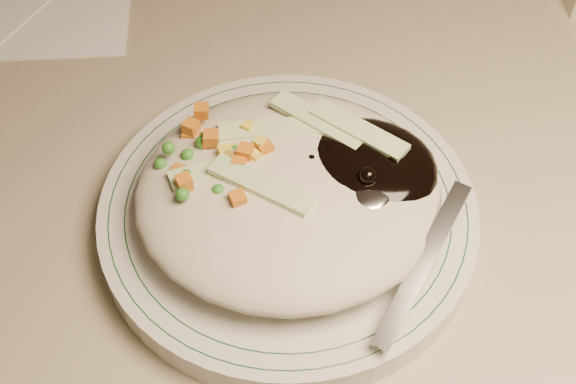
{
  "coord_description": "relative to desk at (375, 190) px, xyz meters",
  "views": [
    {
      "loc": [
        -0.09,
        0.88,
        1.17
      ],
      "look_at": [
        -0.09,
        1.19,
        0.78
      ],
      "focal_mm": 50.0,
      "sensor_mm": 36.0,
      "label": 1
    }
  ],
  "objects": [
    {
      "name": "plate",
      "position": [
        -0.09,
        -0.19,
        0.21
      ],
      "size": [
        0.25,
        0.25,
        0.02
      ],
      "primitive_type": "cylinder",
      "color": "silver",
      "rests_on": "desk"
    },
    {
      "name": "desk",
      "position": [
        0.0,
        0.0,
        0.0
      ],
      "size": [
        1.4,
        0.7,
        0.74
      ],
      "color": "gray",
      "rests_on": "ground"
    },
    {
      "name": "plate_rim",
      "position": [
        -0.09,
        -0.19,
        0.22
      ],
      "size": [
        0.23,
        0.23,
        0.0
      ],
      "color": "#144723",
      "rests_on": "plate"
    },
    {
      "name": "meal",
      "position": [
        -0.09,
        -0.19,
        0.24
      ],
      "size": [
        0.21,
        0.19,
        0.05
      ],
      "color": "#C0B79C",
      "rests_on": "plate"
    }
  ]
}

